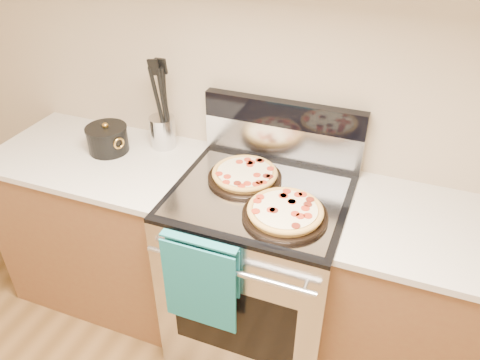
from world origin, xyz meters
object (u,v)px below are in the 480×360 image
(pepperoni_pizza_front, at_px, (285,212))
(utensil_crock, at_px, (163,132))
(saucepan, at_px, (108,140))
(range_body, at_px, (258,271))
(pepperoni_pizza_back, at_px, (245,175))

(pepperoni_pizza_front, distance_m, utensil_crock, 0.83)
(utensil_crock, bearing_deg, saucepan, -148.52)
(pepperoni_pizza_front, distance_m, saucepan, 1.01)
(saucepan, bearing_deg, range_body, -6.10)
(pepperoni_pizza_back, height_order, pepperoni_pizza_front, pepperoni_pizza_front)
(pepperoni_pizza_back, xyz_separation_m, pepperoni_pizza_front, (0.25, -0.20, 0.00))
(pepperoni_pizza_front, relative_size, saucepan, 1.73)
(range_body, bearing_deg, saucepan, 173.90)
(pepperoni_pizza_back, height_order, saucepan, saucepan)
(utensil_crock, height_order, saucepan, utensil_crock)
(pepperoni_pizza_front, xyz_separation_m, utensil_crock, (-0.75, 0.36, 0.04))
(pepperoni_pizza_front, bearing_deg, range_body, 138.88)
(pepperoni_pizza_back, bearing_deg, pepperoni_pizza_front, -38.95)
(range_body, relative_size, pepperoni_pizza_back, 2.74)
(range_body, bearing_deg, utensil_crock, 158.87)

